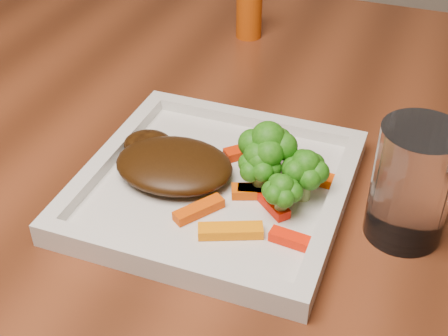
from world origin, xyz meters
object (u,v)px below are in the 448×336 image
(dining_table, at_px, (200,312))
(spice_shaker, at_px, (249,8))
(plate, at_px, (215,189))
(steak, at_px, (174,165))
(drinking_glass, at_px, (412,184))

(dining_table, bearing_deg, spice_shaker, 92.02)
(plate, bearing_deg, steak, -178.19)
(plate, relative_size, steak, 2.13)
(steak, bearing_deg, plate, 1.81)
(drinking_glass, bearing_deg, spice_shaker, 127.58)
(plate, bearing_deg, dining_table, 121.64)
(dining_table, relative_size, spice_shaker, 17.39)
(dining_table, distance_m, drinking_glass, 0.53)
(dining_table, height_order, drinking_glass, drinking_glass)
(dining_table, relative_size, plate, 5.93)
(plate, distance_m, steak, 0.05)
(spice_shaker, height_order, drinking_glass, drinking_glass)
(steak, height_order, spice_shaker, spice_shaker)
(spice_shaker, relative_size, drinking_glass, 0.77)
(dining_table, xyz_separation_m, steak, (0.04, -0.14, 0.40))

